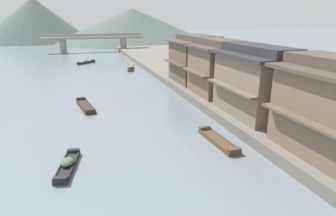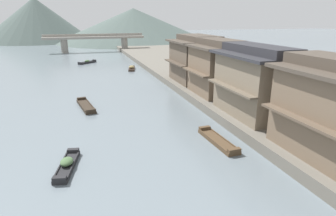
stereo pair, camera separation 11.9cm
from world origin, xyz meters
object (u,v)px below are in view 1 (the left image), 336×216
at_px(boat_moored_far, 67,165).
at_px(house_waterfront_narrow, 217,67).
at_px(boat_moored_third, 86,62).
at_px(boat_moored_nearest, 131,68).
at_px(house_waterfront_far, 197,59).
at_px(stone_bridge, 94,40).
at_px(boat_moored_second, 86,106).
at_px(house_waterfront_tall, 255,81).
at_px(boat_midriver_drifting, 218,141).

relative_size(boat_moored_far, house_waterfront_narrow, 0.59).
relative_size(boat_moored_third, house_waterfront_narrow, 0.56).
height_order(boat_moored_nearest, boat_moored_far, boat_moored_nearest).
bearing_deg(boat_moored_nearest, house_waterfront_narrow, -76.42).
bearing_deg(house_waterfront_narrow, boat_moored_nearest, 103.58).
xyz_separation_m(house_waterfront_far, stone_bridge, (-10.49, 47.35, -0.63)).
height_order(boat_moored_nearest, stone_bridge, stone_bridge).
bearing_deg(boat_moored_second, boat_moored_far, -97.27).
relative_size(boat_moored_nearest, boat_moored_second, 0.85).
bearing_deg(boat_moored_far, house_waterfront_tall, 12.86).
distance_m(house_waterfront_tall, stone_bridge, 62.71).
bearing_deg(boat_midriver_drifting, stone_bridge, 94.12).
xyz_separation_m(boat_moored_second, boat_midriver_drifting, (9.35, -12.39, 0.00)).
bearing_deg(boat_moored_third, boat_moored_nearest, -53.54).
xyz_separation_m(boat_moored_third, house_waterfront_far, (13.68, -26.37, 3.59)).
xyz_separation_m(boat_moored_far, house_waterfront_tall, (16.07, 3.67, 3.61)).
distance_m(boat_midriver_drifting, house_waterfront_tall, 6.99).
relative_size(boat_moored_nearest, stone_bridge, 0.17).
bearing_deg(boat_moored_second, boat_moored_nearest, 67.28).
height_order(boat_moored_far, house_waterfront_tall, house_waterfront_tall).
height_order(boat_moored_nearest, boat_moored_second, boat_moored_nearest).
bearing_deg(boat_moored_far, boat_moored_nearest, 72.82).
bearing_deg(house_waterfront_far, boat_midriver_drifting, -108.16).
xyz_separation_m(boat_moored_second, boat_moored_far, (-1.65, -12.96, 0.07)).
relative_size(house_waterfront_narrow, house_waterfront_far, 0.90).
bearing_deg(boat_midriver_drifting, boat_moored_third, 100.13).
bearing_deg(house_waterfront_narrow, boat_moored_third, 111.49).
distance_m(boat_moored_far, house_waterfront_far, 25.09).
bearing_deg(house_waterfront_narrow, boat_midriver_drifting, -115.81).
xyz_separation_m(boat_moored_nearest, boat_midriver_drifting, (0.35, -33.89, -0.09)).
xyz_separation_m(boat_moored_second, house_waterfront_far, (15.16, 5.31, 3.68)).
bearing_deg(house_waterfront_far, house_waterfront_tall, -92.89).
bearing_deg(boat_moored_far, boat_midriver_drifting, 2.93).
bearing_deg(boat_midriver_drifting, boat_moored_second, 127.04).
bearing_deg(stone_bridge, house_waterfront_tall, -81.05).
height_order(boat_moored_nearest, house_waterfront_far, house_waterfront_far).
bearing_deg(boat_moored_third, boat_moored_second, -92.67).
bearing_deg(boat_moored_nearest, house_waterfront_far, -69.17).
xyz_separation_m(boat_moored_nearest, house_waterfront_tall, (5.42, -30.78, 3.58)).
relative_size(boat_moored_nearest, house_waterfront_narrow, 0.65).
bearing_deg(house_waterfront_far, boat_moored_second, -160.68).
bearing_deg(house_waterfront_tall, house_waterfront_far, 87.11).
distance_m(boat_moored_second, house_waterfront_far, 16.48).
distance_m(house_waterfront_narrow, house_waterfront_far, 6.93).
bearing_deg(stone_bridge, house_waterfront_narrow, -79.65).
relative_size(house_waterfront_tall, house_waterfront_narrow, 1.18).
distance_m(boat_moored_third, house_waterfront_far, 29.92).
bearing_deg(house_waterfront_narrow, stone_bridge, 100.35).
distance_m(boat_moored_second, house_waterfront_narrow, 15.12).
xyz_separation_m(boat_moored_third, stone_bridge, (3.19, 20.98, 2.97)).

